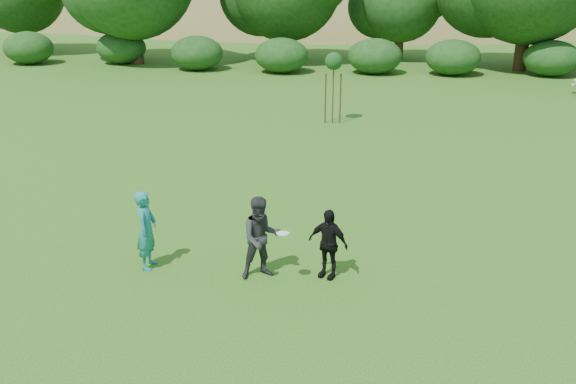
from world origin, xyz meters
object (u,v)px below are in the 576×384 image
player_grey (261,238)px  sapling (334,63)px  player_teal (147,230)px  player_black (328,243)px

player_grey → sapling: (0.40, 13.38, 1.51)m
player_teal → player_grey: size_ratio=0.99×
player_teal → player_black: 3.94m
player_teal → player_grey: (2.55, -0.07, 0.01)m
player_black → player_teal: bearing=-156.1°
player_teal → sapling: bearing=-15.6°
player_grey → player_black: (1.39, 0.21, -0.13)m
player_teal → player_grey: bearing=-94.8°
player_teal → sapling: 13.72m
sapling → player_grey: bearing=-91.7°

